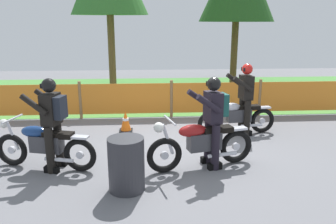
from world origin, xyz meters
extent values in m
cube|color=slate|center=(0.00, 0.00, -0.01)|extent=(24.00, 24.00, 0.02)
cube|color=#4C8C3D|center=(0.00, 5.85, 0.01)|extent=(24.00, 6.54, 0.01)
cylinder|color=olive|center=(-2.52, 2.58, 0.53)|extent=(0.08, 0.08, 1.05)
cylinder|color=olive|center=(0.00, 2.58, 0.53)|extent=(0.08, 0.08, 1.05)
cylinder|color=olive|center=(2.52, 2.58, 0.53)|extent=(0.08, 0.08, 1.05)
cube|color=orange|center=(-3.78, 2.58, 0.54)|extent=(2.44, 0.02, 0.85)
cube|color=orange|center=(-1.26, 2.58, 0.54)|extent=(2.44, 0.02, 0.85)
cube|color=orange|center=(1.26, 2.58, 0.54)|extent=(2.44, 0.02, 0.85)
cube|color=orange|center=(3.78, 2.58, 0.54)|extent=(2.44, 0.02, 0.85)
cylinder|color=brown|center=(-2.05, 7.18, 1.43)|extent=(0.28, 0.28, 2.85)
cylinder|color=brown|center=(3.03, 7.60, 1.29)|extent=(0.28, 0.28, 2.59)
torus|color=black|center=(-0.39, -1.02, 0.33)|extent=(0.66, 0.27, 0.65)
cylinder|color=silver|center=(-0.39, -1.02, 0.33)|extent=(0.15, 0.09, 0.14)
torus|color=black|center=(0.99, -0.67, 0.33)|extent=(0.66, 0.27, 0.65)
cylinder|color=silver|center=(0.99, -0.67, 0.33)|extent=(0.15, 0.09, 0.14)
cube|color=#38383D|center=(0.35, -0.83, 0.51)|extent=(0.65, 0.39, 0.33)
ellipsoid|color=maroon|center=(0.12, -0.89, 0.74)|extent=(0.58, 0.37, 0.22)
cube|color=black|center=(0.60, -0.77, 0.71)|extent=(0.61, 0.36, 0.10)
cube|color=silver|center=(0.99, -0.67, 0.68)|extent=(0.40, 0.25, 0.04)
cylinder|color=silver|center=(-0.33, -1.01, 0.62)|extent=(0.24, 0.11, 0.58)
sphere|color=white|center=(-0.49, -1.05, 0.86)|extent=(0.22, 0.22, 0.18)
cylinder|color=silver|center=(-0.29, -1.00, 0.97)|extent=(0.18, 0.60, 0.03)
cylinder|color=silver|center=(0.68, -0.90, 0.26)|extent=(0.56, 0.21, 0.07)
torus|color=black|center=(0.79, 0.89, 0.30)|extent=(0.61, 0.18, 0.60)
cylinder|color=silver|center=(0.79, 0.89, 0.30)|extent=(0.14, 0.07, 0.13)
torus|color=black|center=(2.10, 1.06, 0.30)|extent=(0.61, 0.18, 0.60)
cylinder|color=silver|center=(2.10, 1.06, 0.30)|extent=(0.14, 0.07, 0.13)
cube|color=#38383D|center=(1.49, 0.98, 0.47)|extent=(0.59, 0.30, 0.30)
ellipsoid|color=#B7B7C1|center=(1.27, 0.95, 0.68)|extent=(0.52, 0.29, 0.21)
cube|color=black|center=(1.72, 1.01, 0.65)|extent=(0.55, 0.27, 0.09)
cube|color=silver|center=(2.10, 1.06, 0.63)|extent=(0.36, 0.19, 0.04)
cylinder|color=silver|center=(0.84, 0.90, 0.58)|extent=(0.22, 0.08, 0.54)
sphere|color=white|center=(0.69, 0.88, 0.79)|extent=(0.19, 0.19, 0.17)
cylinder|color=silver|center=(0.88, 0.90, 0.90)|extent=(0.10, 0.57, 0.03)
cylinder|color=silver|center=(1.79, 0.89, 0.24)|extent=(0.52, 0.13, 0.07)
torus|color=black|center=(-3.23, -0.53, 0.31)|extent=(0.63, 0.26, 0.62)
cylinder|color=silver|center=(-3.23, -0.53, 0.31)|extent=(0.15, 0.09, 0.14)
torus|color=black|center=(-1.91, -0.87, 0.31)|extent=(0.63, 0.26, 0.62)
cylinder|color=silver|center=(-1.91, -0.87, 0.31)|extent=(0.15, 0.09, 0.14)
cube|color=#38383D|center=(-2.52, -0.71, 0.49)|extent=(0.62, 0.37, 0.31)
ellipsoid|color=navy|center=(-2.74, -0.66, 0.70)|extent=(0.55, 0.35, 0.21)
cube|color=black|center=(-2.29, -0.77, 0.67)|extent=(0.58, 0.34, 0.10)
cube|color=silver|center=(-1.91, -0.87, 0.65)|extent=(0.38, 0.24, 0.04)
cylinder|color=silver|center=(-3.17, -0.55, 0.59)|extent=(0.23, 0.11, 0.55)
sphere|color=white|center=(-3.32, -0.51, 0.82)|extent=(0.21, 0.21, 0.18)
cylinder|color=silver|center=(-3.13, -0.56, 0.92)|extent=(0.17, 0.57, 0.03)
cylinder|color=silver|center=(-2.27, -0.91, 0.25)|extent=(0.54, 0.20, 0.07)
cylinder|color=black|center=(0.54, -0.95, 0.43)|extent=(0.18, 0.18, 0.86)
cube|color=black|center=(0.54, -0.95, 0.06)|extent=(0.28, 0.17, 0.12)
cylinder|color=black|center=(0.46, -0.64, 0.43)|extent=(0.18, 0.18, 0.86)
cube|color=black|center=(0.46, -0.64, 0.06)|extent=(0.28, 0.17, 0.12)
cube|color=black|center=(0.50, -0.79, 1.14)|extent=(0.32, 0.41, 0.56)
cylinder|color=black|center=(0.38, -1.05, 1.26)|extent=(0.49, 0.22, 0.38)
cylinder|color=black|center=(0.27, -0.63, 1.26)|extent=(0.49, 0.22, 0.38)
sphere|color=black|center=(0.50, -0.79, 1.56)|extent=(0.30, 0.30, 0.25)
cube|color=black|center=(0.40, -0.82, 1.56)|extent=(0.07, 0.18, 0.08)
cube|color=#194C47|center=(0.66, -0.75, 1.18)|extent=(0.22, 0.31, 0.40)
cylinder|color=black|center=(1.65, 0.84, 0.43)|extent=(0.17, 0.17, 0.86)
cube|color=black|center=(1.65, 0.84, 0.06)|extent=(0.27, 0.14, 0.12)
cylinder|color=black|center=(1.61, 1.16, 0.43)|extent=(0.17, 0.17, 0.86)
cube|color=black|center=(1.61, 1.16, 0.06)|extent=(0.27, 0.14, 0.12)
cube|color=black|center=(1.63, 1.00, 1.14)|extent=(0.28, 0.39, 0.56)
cylinder|color=black|center=(1.48, 0.76, 1.26)|extent=(0.49, 0.16, 0.38)
cylinder|color=black|center=(1.42, 1.19, 1.26)|extent=(0.49, 0.16, 0.38)
sphere|color=red|center=(1.63, 1.00, 1.56)|extent=(0.28, 0.28, 0.25)
cube|color=black|center=(1.53, 0.99, 1.56)|extent=(0.05, 0.18, 0.08)
cylinder|color=black|center=(-2.42, -0.90, 0.43)|extent=(0.18, 0.18, 0.86)
cube|color=black|center=(-2.42, -0.90, 0.06)|extent=(0.28, 0.17, 0.12)
cylinder|color=black|center=(-2.34, -0.59, 0.43)|extent=(0.18, 0.18, 0.86)
cube|color=black|center=(-2.34, -0.59, 0.06)|extent=(0.28, 0.17, 0.12)
cube|color=black|center=(-2.38, -0.75, 1.14)|extent=(0.32, 0.41, 0.56)
cylinder|color=black|center=(-2.61, -0.92, 1.26)|extent=(0.49, 0.22, 0.38)
cylinder|color=black|center=(-2.50, -0.49, 1.26)|extent=(0.49, 0.22, 0.38)
sphere|color=black|center=(-2.38, -0.75, 1.56)|extent=(0.30, 0.30, 0.25)
cube|color=black|center=(-2.48, -0.72, 1.56)|extent=(0.07, 0.18, 0.08)
cube|color=#1E232D|center=(-2.22, -0.79, 1.18)|extent=(0.22, 0.31, 0.40)
cube|color=black|center=(-1.22, 1.38, 0.01)|extent=(0.32, 0.32, 0.03)
cone|color=orange|center=(-1.22, 1.38, 0.28)|extent=(0.26, 0.26, 0.50)
cylinder|color=white|center=(-1.22, 1.38, 0.31)|extent=(0.15, 0.15, 0.06)
cylinder|color=#2D2D33|center=(-1.03, -1.62, 0.44)|extent=(0.58, 0.58, 0.88)
camera|label=1|loc=(-0.69, -6.62, 2.66)|focal=36.15mm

